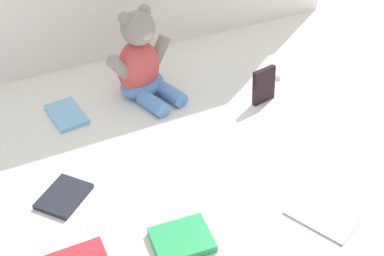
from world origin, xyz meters
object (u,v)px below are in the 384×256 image
at_px(book_case_0, 67,115).
at_px(book_case_1, 264,85).
at_px(book_case_7, 182,240).
at_px(book_case_3, 274,67).
at_px(book_case_5, 321,216).
at_px(book_case_6, 64,196).
at_px(teddy_bear, 142,64).

height_order(book_case_0, book_case_1, book_case_1).
xyz_separation_m(book_case_0, book_case_7, (0.09, -0.50, 0.00)).
distance_m(book_case_1, book_case_3, 0.17).
xyz_separation_m(book_case_1, book_case_7, (-0.40, -0.33, -0.04)).
xyz_separation_m(book_case_0, book_case_5, (0.37, -0.56, -0.00)).
xyz_separation_m(book_case_0, book_case_6, (-0.08, -0.28, -0.00)).
height_order(book_case_5, book_case_7, book_case_7).
bearing_deg(book_case_0, book_case_7, -85.35).
bearing_deg(teddy_bear, book_case_6, -152.56).
distance_m(book_case_0, book_case_1, 0.52).
xyz_separation_m(book_case_3, book_case_6, (-0.69, -0.24, -0.00)).
distance_m(book_case_3, book_case_6, 0.73).
height_order(book_case_6, book_case_7, book_case_7).
xyz_separation_m(book_case_3, book_case_7, (-0.52, -0.45, 0.00)).
distance_m(book_case_1, book_case_7, 0.52).
bearing_deg(book_case_7, teddy_bear, 171.76).
height_order(teddy_bear, book_case_3, teddy_bear).
height_order(book_case_0, book_case_3, book_case_3).
bearing_deg(book_case_3, book_case_6, 72.05).
xyz_separation_m(book_case_0, book_case_3, (0.61, -0.04, 0.00)).
bearing_deg(book_case_3, teddy_bear, 45.33).
relative_size(book_case_0, book_case_3, 1.21).
relative_size(book_case_6, book_case_7, 0.93).
bearing_deg(book_case_5, book_case_0, -81.05).
height_order(book_case_1, book_case_3, book_case_1).
distance_m(book_case_5, book_case_7, 0.29).
bearing_deg(book_case_6, book_case_5, -162.27).
relative_size(teddy_bear, book_case_7, 2.18).
relative_size(book_case_5, book_case_7, 1.18).
height_order(teddy_bear, book_case_6, teddy_bear).
bearing_deg(book_case_5, book_case_7, -38.27).
bearing_deg(teddy_bear, book_case_1, -49.15).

